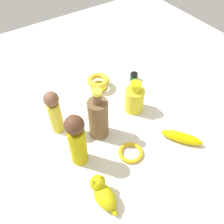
{
  "coord_description": "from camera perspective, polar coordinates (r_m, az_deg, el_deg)",
  "views": [
    {
      "loc": [
        0.36,
        0.53,
        0.8
      ],
      "look_at": [
        0.0,
        0.0,
        0.09
      ],
      "focal_mm": 39.02,
      "sensor_mm": 36.0,
      "label": 1
    }
  ],
  "objects": [
    {
      "name": "person_figure_adult",
      "position": [
        0.96,
        -13.38,
        0.13
      ],
      "size": [
        0.06,
        0.06,
        0.21
      ],
      "color": "gold",
      "rests_on": "ground"
    },
    {
      "name": "bangle",
      "position": [
        0.95,
        4.43,
        -9.47
      ],
      "size": [
        0.1,
        0.1,
        0.02
      ],
      "primitive_type": "torus",
      "color": "gold",
      "rests_on": "ground"
    },
    {
      "name": "cat_figurine",
      "position": [
        0.83,
        -2.15,
        -18.38
      ],
      "size": [
        0.06,
        0.14,
        0.09
      ],
      "color": "#B6AB0C",
      "rests_on": "ground"
    },
    {
      "name": "person_figure_child",
      "position": [
        0.84,
        -8.22,
        -6.51
      ],
      "size": [
        0.09,
        0.09,
        0.24
      ],
      "color": "#B8A60A",
      "rests_on": "ground"
    },
    {
      "name": "nail_polish_jar",
      "position": [
        1.23,
        5.16,
        8.24
      ],
      "size": [
        0.04,
        0.04,
        0.04
      ],
      "color": "#214A29",
      "rests_on": "ground"
    },
    {
      "name": "bottle_short",
      "position": [
        1.05,
        5.29,
        3.12
      ],
      "size": [
        0.08,
        0.08,
        0.15
      ],
      "color": "yellow",
      "rests_on": "ground"
    },
    {
      "name": "banana",
      "position": [
        1.01,
        16.01,
        -5.76
      ],
      "size": [
        0.13,
        0.16,
        0.04
      ],
      "primitive_type": "ellipsoid",
      "rotation": [
        0.0,
        0.0,
        2.19
      ],
      "color": "#D6BC04",
      "rests_on": "ground"
    },
    {
      "name": "bowl",
      "position": [
        1.17,
        -3.19,
        7.11
      ],
      "size": [
        0.11,
        0.11,
        0.06
      ],
      "color": "gold",
      "rests_on": "ground"
    },
    {
      "name": "ground",
      "position": [
        1.03,
        -0.0,
        -3.34
      ],
      "size": [
        2.0,
        2.0,
        0.0
      ],
      "primitive_type": "plane",
      "color": "silver"
    },
    {
      "name": "bottle_tall",
      "position": [
        0.93,
        -3.18,
        -1.38
      ],
      "size": [
        0.08,
        0.08,
        0.24
      ],
      "color": "brown",
      "rests_on": "ground"
    }
  ]
}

